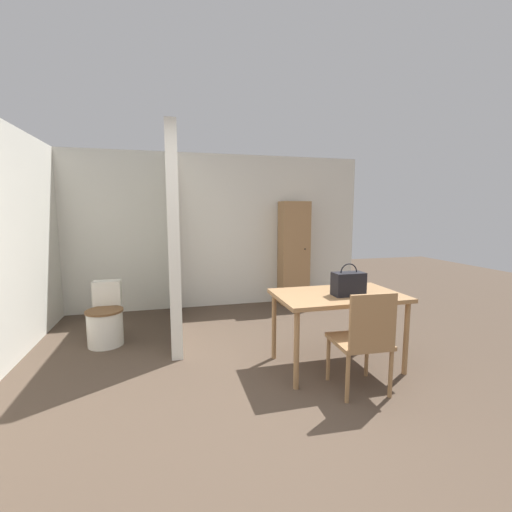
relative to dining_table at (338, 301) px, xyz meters
name	(u,v)px	position (x,y,z in m)	size (l,w,h in m)	color
ground_plane	(265,444)	(-1.03, -0.97, -0.68)	(16.00, 16.00, 0.00)	#4C3D30
wall_back	(205,231)	(-1.03, 2.63, 0.57)	(5.35, 0.12, 2.50)	silver
partition_wall	(173,237)	(-1.58, 1.55, 0.57)	(0.12, 2.04, 2.50)	silver
dining_table	(338,301)	(0.00, 0.00, 0.00)	(1.25, 0.78, 0.76)	#997047
wooden_chair	(364,338)	(-0.03, -0.54, -0.18)	(0.48, 0.48, 0.92)	#997047
toilet	(106,320)	(-2.39, 1.24, -0.39)	(0.43, 0.57, 0.73)	silver
handbag	(348,284)	(0.06, -0.09, 0.20)	(0.31, 0.17, 0.32)	black
wooden_cabinet	(294,253)	(0.43, 2.39, 0.19)	(0.47, 0.36, 1.74)	#997047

